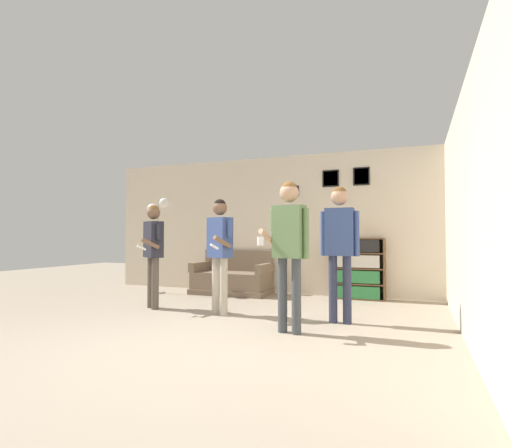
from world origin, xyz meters
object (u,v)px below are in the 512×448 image
Objects in this scene: bookshelf at (359,269)px; person_watcher_holding_cup at (289,238)px; couch at (233,279)px; floor_lamp at (158,219)px; person_player_foreground_left at (153,245)px; person_spectator_near_bookshelf at (340,238)px; person_player_foreground_center at (220,244)px.

person_watcher_holding_cup reaches higher than bookshelf.
floor_lamp reaches higher than couch.
person_player_foreground_left is 0.91× the size of person_watcher_holding_cup.
couch is 2.41m from bookshelf.
couch is 3.18m from person_spectator_near_bookshelf.
bookshelf is 0.68× the size of person_player_foreground_left.
person_watcher_holding_cup is at bearing -98.39° from bookshelf.
person_player_foreground_left is (0.93, -1.42, -0.48)m from floor_lamp.
bookshelf is (2.39, 0.20, 0.26)m from couch.
floor_lamp reaches higher than person_player_foreground_left.
person_player_foreground_center is at bearing -69.88° from couch.
floor_lamp reaches higher than person_player_foreground_center.
bookshelf is 0.66× the size of person_player_foreground_center.
person_player_foreground_left is 2.54m from person_watcher_holding_cup.
couch is 2.22m from person_player_foreground_center.
floor_lamp is 1.13× the size of person_player_foreground_center.
person_watcher_holding_cup is at bearing -28.46° from person_player_foreground_center.
person_watcher_holding_cup is at bearing -16.61° from person_player_foreground_left.
person_spectator_near_bookshelf is (3.81, -1.39, -0.36)m from floor_lamp.
bookshelf is at bearing 90.91° from person_spectator_near_bookshelf.
couch is 0.94× the size of person_player_foreground_left.
person_player_foreground_center reaches higher than couch.
couch is 1.38× the size of bookshelf.
floor_lamp is 1.06× the size of person_watcher_holding_cup.
person_player_foreground_left is at bearing -103.52° from couch.
person_watcher_holding_cup is at bearing -53.34° from couch.
bookshelf is at bearing 52.46° from person_player_foreground_center.
floor_lamp is at bearing -160.12° from couch.
couch is 2.09m from person_player_foreground_left.
person_player_foreground_center is at bearing -177.54° from person_spectator_near_bookshelf.
person_player_foreground_left is at bearing 163.39° from person_watcher_holding_cup.
person_watcher_holding_cup is at bearing -121.17° from person_spectator_near_bookshelf.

